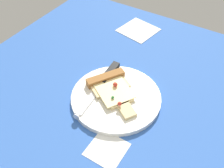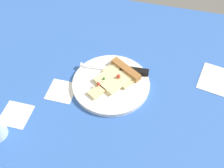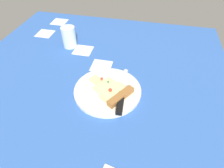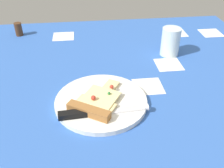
# 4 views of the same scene
# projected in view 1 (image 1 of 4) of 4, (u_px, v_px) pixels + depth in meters

# --- Properties ---
(ground_plane) EXTENTS (1.16, 1.16, 0.03)m
(ground_plane) POSITION_uv_depth(u_px,v_px,m) (126.00, 132.00, 0.69)
(ground_plane) COLOR #3360B7
(ground_plane) RESTS_ON ground
(plate) EXTENTS (0.26, 0.26, 0.01)m
(plate) POSITION_uv_depth(u_px,v_px,m) (116.00, 98.00, 0.75)
(plate) COLOR white
(plate) RESTS_ON ground_plane
(pizza_slice) EXTENTS (0.16, 0.19, 0.03)m
(pizza_slice) POSITION_uv_depth(u_px,v_px,m) (112.00, 88.00, 0.75)
(pizza_slice) COLOR beige
(pizza_slice) RESTS_ON plate
(knife) EXTENTS (0.24, 0.04, 0.02)m
(knife) POSITION_uv_depth(u_px,v_px,m) (102.00, 83.00, 0.77)
(knife) COLOR silver
(knife) RESTS_ON plate
(napkin) EXTENTS (0.15, 0.15, 0.00)m
(napkin) POSITION_uv_depth(u_px,v_px,m) (138.00, 30.00, 1.01)
(napkin) COLOR white
(napkin) RESTS_ON ground_plane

